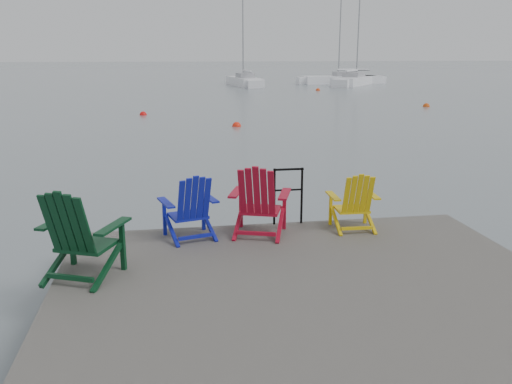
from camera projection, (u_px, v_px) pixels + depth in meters
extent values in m
plane|color=slate|center=(312.00, 328.00, 6.35)|extent=(400.00, 400.00, 0.00)
cube|color=#2E2B28|center=(313.00, 297.00, 6.25)|extent=(6.00, 5.00, 0.20)
cylinder|color=black|center=(98.00, 289.00, 8.11)|extent=(0.26, 0.26, 1.20)
cylinder|color=black|center=(275.00, 277.00, 8.53)|extent=(0.26, 0.26, 1.20)
cylinder|color=black|center=(435.00, 267.00, 8.96)|extent=(0.26, 0.26, 1.20)
cylinder|color=black|center=(274.00, 197.00, 8.46)|extent=(0.04, 0.04, 0.90)
cylinder|color=black|center=(302.00, 196.00, 8.53)|extent=(0.04, 0.04, 0.90)
cylinder|color=black|center=(289.00, 169.00, 8.39)|extent=(0.48, 0.04, 0.04)
cylinder|color=black|center=(288.00, 190.00, 8.47)|extent=(0.44, 0.03, 0.03)
cube|color=black|center=(87.00, 245.00, 6.57)|extent=(0.76, 0.73, 0.04)
cube|color=black|center=(72.00, 241.00, 6.88)|extent=(0.07, 0.07, 0.63)
cube|color=black|center=(123.00, 246.00, 6.71)|extent=(0.07, 0.07, 0.63)
cube|color=black|center=(56.00, 221.00, 6.57)|extent=(0.40, 0.68, 0.03)
cube|color=black|center=(113.00, 226.00, 6.39)|extent=(0.40, 0.68, 0.03)
cube|color=black|center=(67.00, 225.00, 6.13)|extent=(0.62, 0.49, 0.77)
cube|color=#0F179B|center=(188.00, 216.00, 7.95)|extent=(0.61, 0.57, 0.04)
cube|color=#0F179B|center=(165.00, 218.00, 8.00)|extent=(0.06, 0.06, 0.54)
cube|color=#0F179B|center=(203.00, 213.00, 8.25)|extent=(0.06, 0.06, 0.54)
cube|color=#0F179B|center=(166.00, 203.00, 7.74)|extent=(0.26, 0.60, 0.03)
cube|color=#0F179B|center=(209.00, 198.00, 8.00)|extent=(0.26, 0.60, 0.03)
cube|color=#0F179B|center=(194.00, 200.00, 7.59)|extent=(0.52, 0.36, 0.66)
cube|color=#A50C23|center=(260.00, 210.00, 8.11)|extent=(0.70, 0.66, 0.04)
cube|color=#A50C23|center=(241.00, 208.00, 8.38)|extent=(0.07, 0.07, 0.60)
cube|color=#A50C23|center=(284.00, 210.00, 8.27)|extent=(0.07, 0.07, 0.60)
cube|color=#A50C23|center=(236.00, 192.00, 8.08)|extent=(0.33, 0.66, 0.03)
cube|color=#A50C23|center=(285.00, 194.00, 7.97)|extent=(0.33, 0.66, 0.03)
cube|color=#A50C23|center=(257.00, 193.00, 7.69)|extent=(0.59, 0.43, 0.73)
cube|color=gold|center=(352.00, 209.00, 8.35)|extent=(0.50, 0.44, 0.04)
cube|color=gold|center=(331.00, 209.00, 8.49)|extent=(0.05, 0.05, 0.51)
cube|color=gold|center=(366.00, 208.00, 8.56)|extent=(0.05, 0.05, 0.51)
cube|color=gold|center=(333.00, 196.00, 8.24)|extent=(0.13, 0.55, 0.02)
cube|color=gold|center=(372.00, 195.00, 8.31)|extent=(0.13, 0.55, 0.02)
cube|color=gold|center=(358.00, 195.00, 7.99)|extent=(0.45, 0.25, 0.62)
cube|color=white|center=(244.00, 83.00, 52.93)|extent=(2.76, 7.78, 1.10)
cube|color=#9E9EA3|center=(245.00, 76.00, 52.40)|extent=(1.61, 2.41, 0.55)
cylinder|color=gray|center=(243.00, 27.00, 51.96)|extent=(0.12, 0.12, 9.51)
cube|color=white|center=(355.00, 82.00, 54.63)|extent=(7.00, 8.40, 1.10)
cube|color=#9E9EA3|center=(354.00, 75.00, 54.07)|extent=(2.83, 3.06, 0.55)
cylinder|color=gray|center=(359.00, 20.00, 53.50)|extent=(0.12, 0.12, 10.93)
cube|color=white|center=(342.00, 81.00, 56.52)|extent=(8.32, 2.64, 1.10)
cube|color=#9E9EA3|center=(346.00, 74.00, 56.43)|extent=(2.55, 1.64, 0.55)
cylinder|color=gray|center=(340.00, 24.00, 55.01)|extent=(0.12, 0.12, 10.26)
sphere|color=red|center=(237.00, 126.00, 23.75)|extent=(0.39, 0.39, 0.39)
sphere|color=red|center=(143.00, 115.00, 28.08)|extent=(0.37, 0.37, 0.37)
sphere|color=#CF450C|center=(426.00, 107.00, 32.46)|extent=(0.41, 0.41, 0.41)
sphere|color=#E53D0D|center=(318.00, 90.00, 46.35)|extent=(0.39, 0.39, 0.39)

